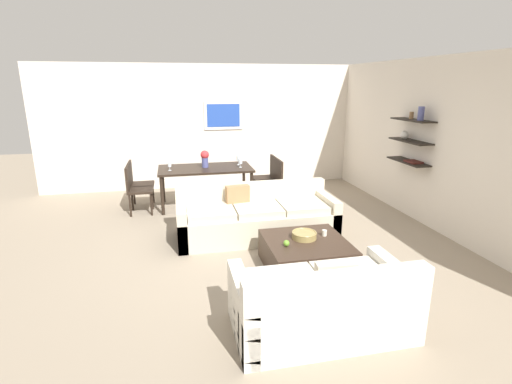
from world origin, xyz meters
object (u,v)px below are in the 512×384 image
(dining_chair_right_near, at_px, (273,179))
(centerpiece_vase, at_px, (205,158))
(candle_jar, at_px, (324,233))
(wine_glass_right_near, at_px, (240,162))
(dining_chair_left_near, at_px, (135,187))
(wine_glass_right_far, at_px, (238,159))
(sofa_beige, at_px, (256,218))
(wine_glass_left_near, at_px, (170,165))
(coffee_table, at_px, (306,254))
(loveseat_white, at_px, (322,303))
(dining_table, at_px, (205,171))
(dining_chair_left_far, at_px, (137,181))
(decorative_bowl, at_px, (304,235))
(dining_chair_right_far, at_px, (268,174))
(apple_on_coffee_table, at_px, (286,243))

(dining_chair_right_near, xyz_separation_m, centerpiece_vase, (-1.28, 0.24, 0.43))
(candle_jar, relative_size, wine_glass_right_near, 0.49)
(dining_chair_left_near, bearing_deg, dining_chair_right_near, 0.00)
(dining_chair_left_near, height_order, wine_glass_right_far, wine_glass_right_far)
(sofa_beige, relative_size, wine_glass_left_near, 15.29)
(coffee_table, xyz_separation_m, candle_jar, (0.28, 0.11, 0.23))
(loveseat_white, relative_size, centerpiece_vase, 5.16)
(candle_jar, bearing_deg, dining_table, 114.63)
(dining_chair_left_far, bearing_deg, wine_glass_left_near, -27.13)
(sofa_beige, relative_size, dining_table, 1.37)
(decorative_bowl, relative_size, dining_chair_left_far, 0.36)
(decorative_bowl, bearing_deg, dining_chair_right_far, 84.72)
(decorative_bowl, bearing_deg, candle_jar, 5.39)
(wine_glass_left_near, distance_m, centerpiece_vase, 0.68)
(wine_glass_right_near, xyz_separation_m, wine_glass_left_near, (-1.31, -0.00, -0.00))
(dining_chair_left_far, distance_m, centerpiece_vase, 1.36)
(coffee_table, bearing_deg, wine_glass_right_far, 96.55)
(wine_glass_left_near, height_order, centerpiece_vase, centerpiece_vase)
(dining_chair_right_far, bearing_deg, coffee_table, -95.08)
(decorative_bowl, xyz_separation_m, wine_glass_left_near, (-1.66, 2.72, 0.43))
(wine_glass_left_near, bearing_deg, apple_on_coffee_table, -64.84)
(sofa_beige, bearing_deg, dining_chair_right_far, 70.88)
(loveseat_white, bearing_deg, coffee_table, 77.36)
(decorative_bowl, distance_m, centerpiece_vase, 3.08)
(dining_table, relative_size, dining_chair_left_near, 1.99)
(sofa_beige, height_order, candle_jar, sofa_beige)
(loveseat_white, bearing_deg, dining_chair_right_near, 81.97)
(loveseat_white, height_order, candle_jar, loveseat_white)
(apple_on_coffee_table, bearing_deg, sofa_beige, 94.23)
(dining_chair_left_near, bearing_deg, sofa_beige, -38.68)
(loveseat_white, bearing_deg, apple_on_coffee_table, 90.72)
(sofa_beige, relative_size, centerpiece_vase, 7.46)
(wine_glass_right_far, bearing_deg, wine_glass_left_near, -170.20)
(candle_jar, distance_m, apple_on_coffee_table, 0.62)
(dining_chair_right_far, bearing_deg, dining_chair_right_near, -90.00)
(coffee_table, height_order, dining_chair_left_near, dining_chair_left_near)
(sofa_beige, distance_m, dining_table, 1.87)
(dining_table, height_order, dining_chair_left_far, dining_chair_left_far)
(decorative_bowl, height_order, apple_on_coffee_table, decorative_bowl)
(dining_chair_left_far, relative_size, wine_glass_right_far, 4.85)
(loveseat_white, xyz_separation_m, candle_jar, (0.56, 1.36, 0.13))
(apple_on_coffee_table, relative_size, dining_chair_right_far, 0.09)
(dining_table, relative_size, dining_chair_right_far, 1.99)
(sofa_beige, bearing_deg, apple_on_coffee_table, -85.77)
(loveseat_white, bearing_deg, centerpiece_vase, 99.75)
(wine_glass_left_near, bearing_deg, dining_chair_left_far, 152.87)
(coffee_table, xyz_separation_m, dining_chair_left_near, (-2.28, 2.70, 0.31))
(loveseat_white, relative_size, wine_glass_left_near, 10.59)
(sofa_beige, height_order, centerpiece_vase, centerpiece_vase)
(apple_on_coffee_table, distance_m, dining_chair_right_far, 3.28)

